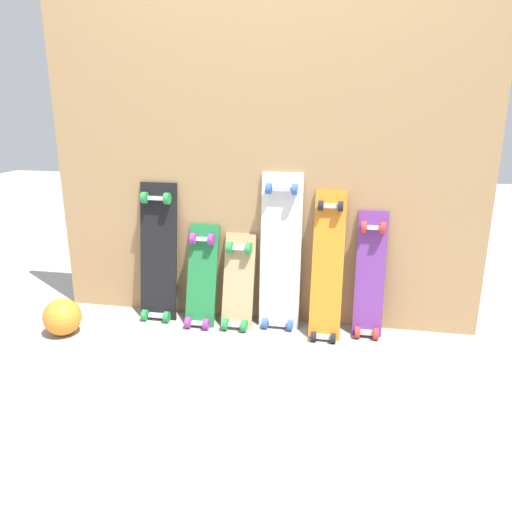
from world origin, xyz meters
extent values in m
plane|color=#9E9991|center=(0.00, 0.00, 0.00)|extent=(12.00, 12.00, 0.00)
cube|color=tan|center=(0.00, 0.07, 0.93)|extent=(2.48, 0.04, 1.86)
cube|color=black|center=(-0.60, -0.02, 0.37)|extent=(0.22, 0.15, 0.88)
cube|color=#B7B7BF|center=(-0.60, -0.10, 0.03)|extent=(0.10, 0.04, 0.03)
cube|color=#B7B7BF|center=(-0.60, 0.00, 0.73)|extent=(0.10, 0.04, 0.03)
cylinder|color=#268C3F|center=(-0.67, -0.12, 0.03)|extent=(0.03, 0.07, 0.07)
cylinder|color=#268C3F|center=(-0.53, -0.12, 0.03)|extent=(0.03, 0.07, 0.07)
cylinder|color=#268C3F|center=(-0.67, -0.01, 0.73)|extent=(0.03, 0.07, 0.07)
cylinder|color=#268C3F|center=(-0.53, -0.01, 0.73)|extent=(0.03, 0.07, 0.07)
cube|color=#1E7238|center=(-0.33, -0.06, 0.25)|extent=(0.18, 0.21, 0.64)
cube|color=#B7B7BF|center=(-0.33, -0.15, 0.03)|extent=(0.08, 0.04, 0.03)
cube|color=#B7B7BF|center=(-0.33, -0.01, 0.50)|extent=(0.08, 0.04, 0.03)
cylinder|color=purple|center=(-0.38, -0.17, 0.03)|extent=(0.03, 0.06, 0.06)
cylinder|color=purple|center=(-0.27, -0.17, 0.03)|extent=(0.03, 0.06, 0.06)
cylinder|color=purple|center=(-0.38, -0.02, 0.50)|extent=(0.03, 0.06, 0.06)
cylinder|color=purple|center=(-0.27, -0.02, 0.50)|extent=(0.03, 0.06, 0.06)
cube|color=tan|center=(-0.11, -0.05, 0.23)|extent=(0.18, 0.20, 0.60)
cube|color=#B7B7BF|center=(-0.11, -0.14, 0.03)|extent=(0.08, 0.04, 0.03)
cube|color=#B7B7BF|center=(-0.11, -0.01, 0.45)|extent=(0.08, 0.04, 0.03)
cylinder|color=#268C3F|center=(-0.16, -0.16, 0.04)|extent=(0.03, 0.07, 0.07)
cylinder|color=#268C3F|center=(-0.05, -0.16, 0.04)|extent=(0.03, 0.07, 0.07)
cylinder|color=#268C3F|center=(-0.16, -0.02, 0.46)|extent=(0.03, 0.07, 0.07)
cylinder|color=#268C3F|center=(-0.05, -0.02, 0.46)|extent=(0.03, 0.07, 0.07)
cube|color=silver|center=(0.13, -0.01, 0.41)|extent=(0.23, 0.12, 0.95)
cube|color=#B7B7BF|center=(0.13, -0.07, 0.03)|extent=(0.10, 0.04, 0.03)
cube|color=#B7B7BF|center=(0.13, 0.01, 0.80)|extent=(0.10, 0.04, 0.03)
cylinder|color=#3359B2|center=(0.06, -0.09, 0.03)|extent=(0.03, 0.06, 0.06)
cylinder|color=#3359B2|center=(0.20, -0.09, 0.03)|extent=(0.03, 0.06, 0.06)
cylinder|color=#3359B2|center=(0.06, -0.01, 0.80)|extent=(0.03, 0.06, 0.06)
cylinder|color=#3359B2|center=(0.20, -0.01, 0.80)|extent=(0.03, 0.06, 0.06)
cube|color=orange|center=(0.40, -0.07, 0.36)|extent=(0.17, 0.24, 0.87)
cube|color=#B7B7BF|center=(0.40, -0.18, 0.02)|extent=(0.08, 0.04, 0.03)
cube|color=#B7B7BF|center=(0.40, 0.00, 0.72)|extent=(0.08, 0.04, 0.03)
cylinder|color=black|center=(0.35, -0.20, 0.03)|extent=(0.03, 0.06, 0.06)
cylinder|color=black|center=(0.45, -0.20, 0.03)|extent=(0.03, 0.06, 0.06)
cylinder|color=black|center=(0.35, -0.02, 0.72)|extent=(0.03, 0.06, 0.06)
cylinder|color=black|center=(0.45, -0.02, 0.72)|extent=(0.03, 0.06, 0.06)
cube|color=#6B338C|center=(0.63, -0.02, 0.32)|extent=(0.16, 0.14, 0.76)
cube|color=#B7B7BF|center=(0.63, -0.09, 0.03)|extent=(0.07, 0.04, 0.03)
cube|color=#B7B7BF|center=(0.63, 0.00, 0.61)|extent=(0.07, 0.04, 0.03)
cylinder|color=red|center=(0.58, -0.11, 0.03)|extent=(0.03, 0.07, 0.07)
cylinder|color=red|center=(0.68, -0.11, 0.03)|extent=(0.03, 0.07, 0.07)
cylinder|color=red|center=(0.58, -0.01, 0.61)|extent=(0.03, 0.07, 0.07)
cylinder|color=red|center=(0.68, -0.01, 0.61)|extent=(0.03, 0.07, 0.07)
sphere|color=orange|center=(-1.05, -0.39, 0.10)|extent=(0.21, 0.21, 0.21)
camera|label=1|loc=(0.52, -2.69, 1.25)|focal=34.88mm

